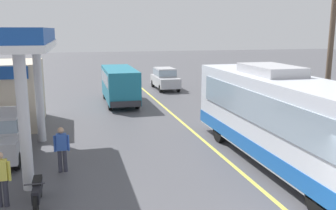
{
  "coord_description": "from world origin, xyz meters",
  "views": [
    {
      "loc": [
        -5.63,
        -6.3,
        5.04
      ],
      "look_at": [
        -1.5,
        10.0,
        1.6
      ],
      "focal_mm": 39.5,
      "sensor_mm": 36.0,
      "label": 1
    }
  ],
  "objects_px": {
    "pedestrian_near_pump": "(62,147)",
    "pedestrian_by_shop": "(1,176)",
    "car_trailing_behind_bus": "(165,77)",
    "minibus_opposing_lane": "(120,82)",
    "car_at_pump": "(1,133)",
    "coach_bus_main": "(282,121)",
    "motorcycle_parked_forecourt": "(37,191)"
  },
  "relations": [
    {
      "from": "pedestrian_by_shop",
      "to": "car_trailing_behind_bus",
      "type": "bearing_deg",
      "value": 63.97
    },
    {
      "from": "coach_bus_main",
      "to": "pedestrian_near_pump",
      "type": "xyz_separation_m",
      "value": [
        -7.97,
        1.26,
        -0.79
      ]
    },
    {
      "from": "pedestrian_near_pump",
      "to": "pedestrian_by_shop",
      "type": "distance_m",
      "value": 2.86
    },
    {
      "from": "coach_bus_main",
      "to": "motorcycle_parked_forecourt",
      "type": "bearing_deg",
      "value": -171.63
    },
    {
      "from": "minibus_opposing_lane",
      "to": "motorcycle_parked_forecourt",
      "type": "height_order",
      "value": "minibus_opposing_lane"
    },
    {
      "from": "pedestrian_by_shop",
      "to": "car_trailing_behind_bus",
      "type": "height_order",
      "value": "car_trailing_behind_bus"
    },
    {
      "from": "motorcycle_parked_forecourt",
      "to": "pedestrian_near_pump",
      "type": "distance_m",
      "value": 2.65
    },
    {
      "from": "car_trailing_behind_bus",
      "to": "minibus_opposing_lane",
      "type": "bearing_deg",
      "value": -130.44
    },
    {
      "from": "car_at_pump",
      "to": "coach_bus_main",
      "type": "bearing_deg",
      "value": -18.75
    },
    {
      "from": "pedestrian_near_pump",
      "to": "pedestrian_by_shop",
      "type": "height_order",
      "value": "same"
    },
    {
      "from": "minibus_opposing_lane",
      "to": "pedestrian_near_pump",
      "type": "distance_m",
      "value": 12.64
    },
    {
      "from": "coach_bus_main",
      "to": "pedestrian_by_shop",
      "type": "distance_m",
      "value": 9.68
    },
    {
      "from": "car_at_pump",
      "to": "car_trailing_behind_bus",
      "type": "xyz_separation_m",
      "value": [
        10.43,
        15.15,
        0.0
      ]
    },
    {
      "from": "minibus_opposing_lane",
      "to": "pedestrian_by_shop",
      "type": "relative_size",
      "value": 3.69
    },
    {
      "from": "minibus_opposing_lane",
      "to": "pedestrian_near_pump",
      "type": "relative_size",
      "value": 3.69
    },
    {
      "from": "coach_bus_main",
      "to": "pedestrian_near_pump",
      "type": "height_order",
      "value": "coach_bus_main"
    },
    {
      "from": "motorcycle_parked_forecourt",
      "to": "pedestrian_near_pump",
      "type": "bearing_deg",
      "value": 75.87
    },
    {
      "from": "motorcycle_parked_forecourt",
      "to": "pedestrian_near_pump",
      "type": "height_order",
      "value": "pedestrian_near_pump"
    },
    {
      "from": "pedestrian_near_pump",
      "to": "pedestrian_by_shop",
      "type": "bearing_deg",
      "value": -124.26
    },
    {
      "from": "coach_bus_main",
      "to": "car_at_pump",
      "type": "bearing_deg",
      "value": 161.25
    },
    {
      "from": "coach_bus_main",
      "to": "motorcycle_parked_forecourt",
      "type": "xyz_separation_m",
      "value": [
        -8.61,
        -1.27,
        -1.28
      ]
    },
    {
      "from": "coach_bus_main",
      "to": "pedestrian_by_shop",
      "type": "bearing_deg",
      "value": -173.45
    },
    {
      "from": "pedestrian_near_pump",
      "to": "car_trailing_behind_bus",
      "type": "relative_size",
      "value": 0.4
    },
    {
      "from": "coach_bus_main",
      "to": "car_at_pump",
      "type": "xyz_separation_m",
      "value": [
        -10.35,
        3.51,
        -0.71
      ]
    },
    {
      "from": "minibus_opposing_lane",
      "to": "pedestrian_by_shop",
      "type": "distance_m",
      "value": 15.38
    },
    {
      "from": "motorcycle_parked_forecourt",
      "to": "pedestrian_by_shop",
      "type": "bearing_deg",
      "value": 170.26
    },
    {
      "from": "car_at_pump",
      "to": "pedestrian_by_shop",
      "type": "relative_size",
      "value": 2.53
    },
    {
      "from": "coach_bus_main",
      "to": "pedestrian_near_pump",
      "type": "bearing_deg",
      "value": 171.02
    },
    {
      "from": "coach_bus_main",
      "to": "car_at_pump",
      "type": "height_order",
      "value": "coach_bus_main"
    },
    {
      "from": "coach_bus_main",
      "to": "minibus_opposing_lane",
      "type": "xyz_separation_m",
      "value": [
        -4.43,
        13.38,
        -0.25
      ]
    },
    {
      "from": "minibus_opposing_lane",
      "to": "motorcycle_parked_forecourt",
      "type": "relative_size",
      "value": 3.41
    },
    {
      "from": "motorcycle_parked_forecourt",
      "to": "pedestrian_by_shop",
      "type": "xyz_separation_m",
      "value": [
        -0.97,
        0.17,
        0.49
      ]
    }
  ]
}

